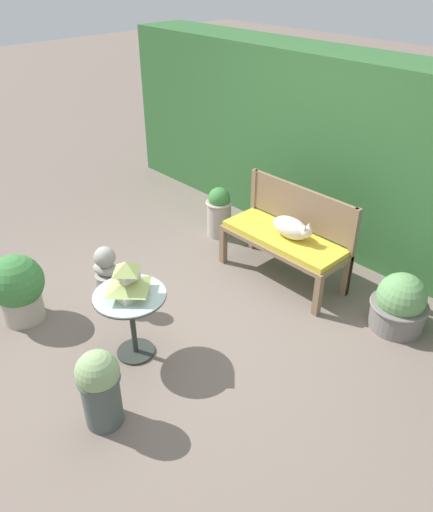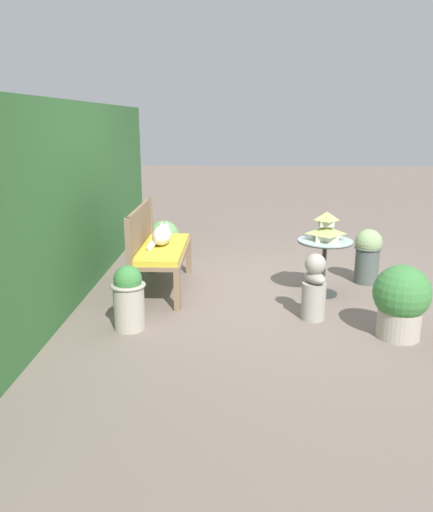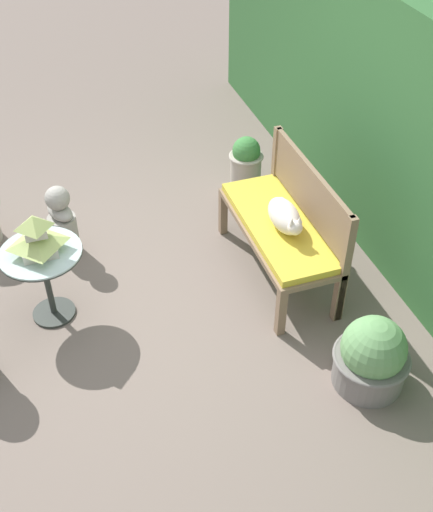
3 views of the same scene
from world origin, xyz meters
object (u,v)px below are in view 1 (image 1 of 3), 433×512
(cat, at_px, (291,228))
(garden_bust, at_px, (108,279))
(potted_plant_hedge_corner, at_px, (18,288))
(potted_plant_path_edge, at_px, (100,386))
(potted_plant_bench_left, at_px, (219,211))
(garden_bench, at_px, (283,241))
(potted_plant_bench_right, at_px, (400,304))
(patio_table, at_px, (131,308))
(pagoda_birdhouse, at_px, (128,281))

(cat, xyz_separation_m, garden_bust, (-0.84, -1.52, -0.29))
(cat, bearing_deg, potted_plant_hedge_corner, -118.71)
(garden_bust, bearing_deg, potted_plant_path_edge, -58.26)
(potted_plant_bench_left, bearing_deg, garden_bench, -8.14)
(potted_plant_bench_right, bearing_deg, potted_plant_hedge_corner, -135.17)
(patio_table, relative_size, garden_bust, 0.95)
(pagoda_birdhouse, bearing_deg, cat, 84.56)
(patio_table, relative_size, potted_plant_hedge_corner, 0.93)
(garden_bench, height_order, potted_plant_bench_right, potted_plant_bench_right)
(garden_bust, xyz_separation_m, potted_plant_path_edge, (1.09, -0.76, 0.04))
(patio_table, distance_m, garden_bust, 0.72)
(garden_bench, bearing_deg, patio_table, -93.30)
(cat, relative_size, potted_plant_path_edge, 0.81)
(patio_table, relative_size, potted_plant_bench_left, 1.02)
(pagoda_birdhouse, relative_size, garden_bust, 0.50)
(garden_bench, height_order, potted_plant_hedge_corner, potted_plant_hedge_corner)
(pagoda_birdhouse, bearing_deg, potted_plant_bench_left, 117.44)
(pagoda_birdhouse, relative_size, potted_plant_hedge_corner, 0.49)
(garden_bust, height_order, potted_plant_bench_right, garden_bust)
(potted_plant_bench_left, height_order, potted_plant_bench_right, potted_plant_bench_left)
(pagoda_birdhouse, bearing_deg, garden_bench, 86.70)
(cat, height_order, potted_plant_path_edge, cat)
(potted_plant_path_edge, bearing_deg, patio_table, 126.86)
(cat, bearing_deg, patio_table, -94.97)
(garden_bench, xyz_separation_m, pagoda_birdhouse, (-0.10, -1.70, 0.30))
(garden_bust, bearing_deg, patio_table, -40.09)
(potted_plant_hedge_corner, bearing_deg, cat, 60.82)
(potted_plant_hedge_corner, bearing_deg, garden_bench, 61.97)
(cat, bearing_deg, garden_bust, -118.45)
(cat, bearing_deg, pagoda_birdhouse, -94.97)
(garden_bench, height_order, garden_bust, garden_bust)
(patio_table, distance_m, potted_plant_bench_right, 2.27)
(pagoda_birdhouse, height_order, garden_bust, pagoda_birdhouse)
(cat, height_order, garden_bust, cat)
(cat, height_order, potted_plant_hedge_corner, cat)
(garden_bust, height_order, potted_plant_hedge_corner, potted_plant_hedge_corner)
(garden_bench, distance_m, potted_plant_hedge_corner, 2.45)
(pagoda_birdhouse, distance_m, garden_bust, 0.82)
(garden_bench, xyz_separation_m, potted_plant_path_edge, (0.32, -2.26, -0.08))
(patio_table, relative_size, potted_plant_path_edge, 0.96)
(patio_table, height_order, pagoda_birdhouse, pagoda_birdhouse)
(potted_plant_path_edge, bearing_deg, potted_plant_hedge_corner, 176.24)
(cat, xyz_separation_m, potted_plant_path_edge, (0.26, -2.28, -0.25))
(cat, xyz_separation_m, potted_plant_hedge_corner, (-1.22, -2.18, -0.26))
(garden_bench, distance_m, potted_plant_bench_right, 1.21)
(garden_bench, bearing_deg, potted_plant_bench_left, 171.86)
(pagoda_birdhouse, xyz_separation_m, garden_bust, (-0.67, 0.20, -0.42))
(garden_bench, relative_size, potted_plant_hedge_corner, 2.00)
(garden_bust, distance_m, potted_plant_path_edge, 1.33)
(potted_plant_bench_right, bearing_deg, pagoda_birdhouse, -124.56)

